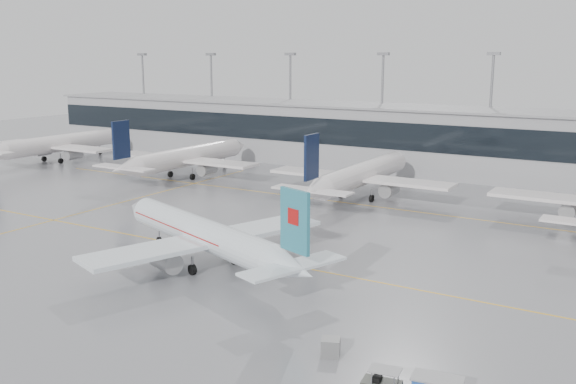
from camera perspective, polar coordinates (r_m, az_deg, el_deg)
The scene contains 13 objects.
ground at distance 72.60m, azimuth -4.90°, elevation -5.55°, with size 320.00×320.00×0.00m, color gray.
taxi_line_main at distance 72.60m, azimuth -4.90°, elevation -5.55°, with size 120.00×0.25×0.01m, color gold.
taxi_line_north at distance 97.62m, azimuth 5.44°, elevation -0.99°, with size 120.00×0.25×0.01m, color gold.
taxi_line_cross at distance 102.58m, azimuth -13.64°, elevation -0.64°, with size 0.25×60.00×0.01m, color gold.
terminal at distance 125.82m, azimuth 11.83°, elevation 4.50°, with size 180.00×15.00×12.00m, color #96969A.
terminal_glass at distance 118.58m, azimuth 10.65°, elevation 4.83°, with size 180.00×0.20×5.00m, color black.
terminal_roof at distance 125.19m, azimuth 11.95°, elevation 7.31°, with size 182.00×16.00×0.40m, color gray.
light_masts at distance 130.78m, azimuth 12.85°, elevation 7.96°, with size 156.40×1.00×22.60m.
air_canada_jet at distance 67.81m, azimuth -7.19°, elevation -3.91°, with size 33.69×27.12×10.69m.
parked_jet_a at distance 143.66m, azimuth -19.94°, elevation 4.02°, with size 29.64×36.96×11.72m.
parked_jet_b at distance 118.78m, azimuth -9.15°, elevation 3.05°, with size 29.64×36.96×11.72m.
parked_jet_c at distance 100.15m, azimuth 6.40°, elevation 1.49°, with size 29.64×36.96×11.72m.
gse_unit at distance 48.93m, azimuth 3.81°, elevation -13.62°, with size 1.38×1.28×1.38m, color slate.
Camera 1 is at (40.78, -55.98, 21.80)m, focal length 40.00 mm.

